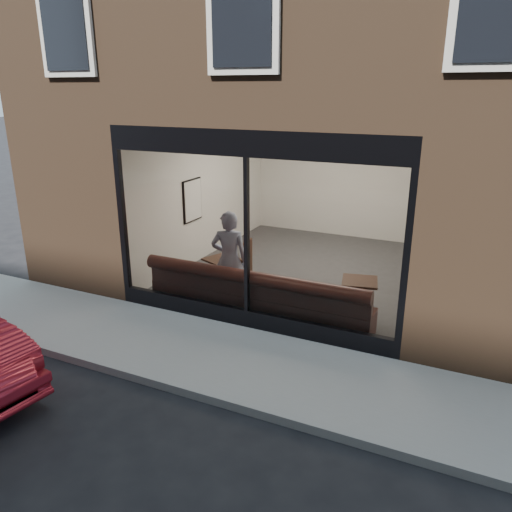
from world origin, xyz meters
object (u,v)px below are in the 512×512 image
at_px(person, 229,259).
at_px(cafe_table_left, 222,260).
at_px(cafe_chair_left, 238,273).
at_px(cafe_table_right, 360,281).
at_px(banquette, 257,305).

xyz_separation_m(person, cafe_table_left, (-0.32, 0.30, -0.14)).
bearing_deg(cafe_table_left, cafe_chair_left, 89.89).
relative_size(cafe_table_right, cafe_chair_left, 1.29).
relative_size(person, cafe_table_left, 3.16).
height_order(person, cafe_table_right, person).
height_order(banquette, cafe_table_right, cafe_table_right).
xyz_separation_m(person, cafe_chair_left, (-0.32, 0.96, -0.64)).
xyz_separation_m(banquette, person, (-0.67, 0.25, 0.66)).
relative_size(person, cafe_table_right, 3.09).
bearing_deg(cafe_table_left, cafe_table_right, 0.00).
bearing_deg(cafe_table_right, banquette, -161.19).
xyz_separation_m(cafe_table_right, cafe_chair_left, (-2.60, 0.65, -0.50)).
xyz_separation_m(banquette, cafe_table_left, (-0.99, 0.55, 0.52)).
xyz_separation_m(person, cafe_table_right, (2.28, 0.30, -0.14)).
distance_m(person, cafe_table_left, 0.47).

